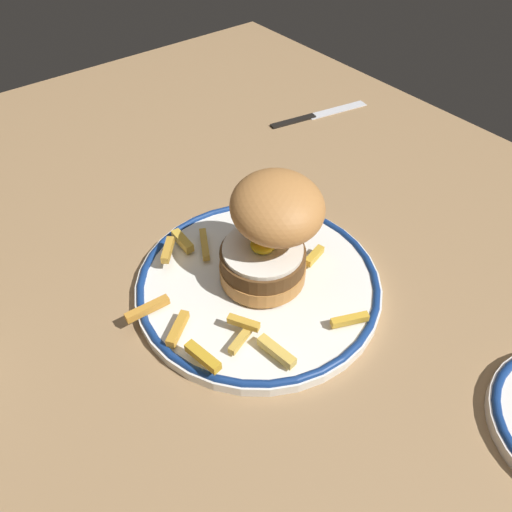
{
  "coord_description": "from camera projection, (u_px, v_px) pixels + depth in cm",
  "views": [
    {
      "loc": [
        28.0,
        -22.85,
        40.47
      ],
      "look_at": [
        -0.42,
        -0.56,
        4.6
      ],
      "focal_mm": 34.25,
      "sensor_mm": 36.0,
      "label": 1
    }
  ],
  "objects": [
    {
      "name": "knife",
      "position": [
        312.0,
        116.0,
        0.8
      ],
      "size": [
        4.97,
        17.95,
        0.7
      ],
      "color": "black",
      "rests_on": "ground_plane"
    },
    {
      "name": "fries_pile",
      "position": [
        230.0,
        288.0,
        0.51
      ],
      "size": [
        22.82,
        23.78,
        1.9
      ],
      "color": "gold",
      "rests_on": "dinner_plate"
    },
    {
      "name": "burger",
      "position": [
        270.0,
        232.0,
        0.49
      ],
      "size": [
        12.64,
        12.83,
        12.09
      ],
      "color": "#BC7B3B",
      "rests_on": "dinner_plate"
    },
    {
      "name": "dinner_plate",
      "position": [
        256.0,
        280.0,
        0.54
      ],
      "size": [
        26.67,
        26.67,
        1.6
      ],
      "color": "white",
      "rests_on": "ground_plane"
    },
    {
      "name": "ground_plane",
      "position": [
        262.0,
        297.0,
        0.56
      ],
      "size": [
        129.06,
        97.38,
        4.0
      ],
      "primitive_type": "cube",
      "color": "#9A774F"
    }
  ]
}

